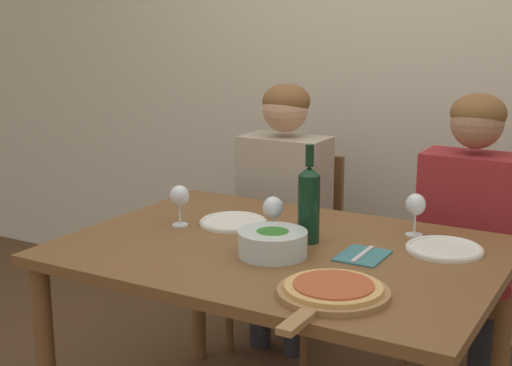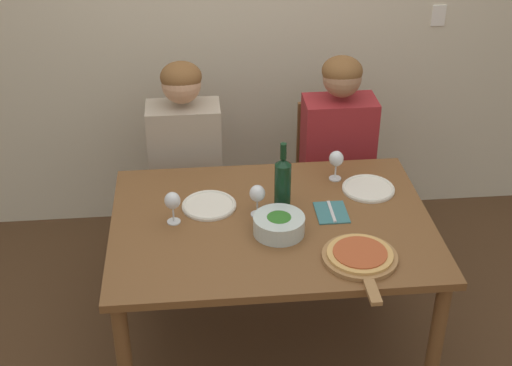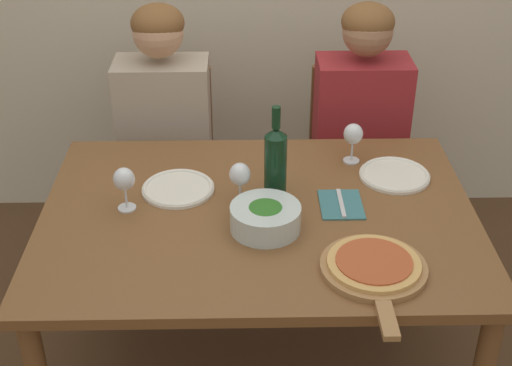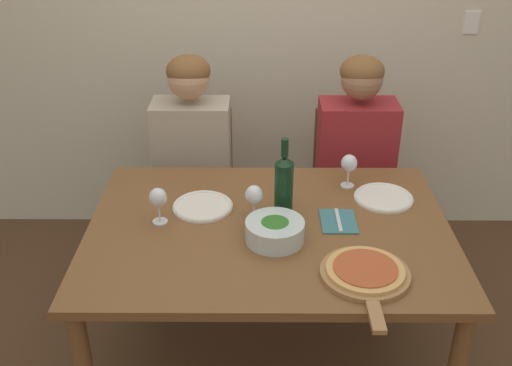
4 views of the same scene
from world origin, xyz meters
name	(u,v)px [view 2 (image 2 of 4)]	position (x,y,z in m)	size (l,w,h in m)	color
ground_plane	(270,347)	(0.00, 0.00, 0.00)	(40.00, 40.00, 0.00)	#4C331E
back_wall	(246,2)	(0.00, 1.29, 1.35)	(10.00, 0.06, 2.70)	beige
dining_table	(271,237)	(0.00, 0.00, 0.67)	(1.42, 1.02, 0.76)	brown
chair_left	(187,182)	(-0.37, 0.84, 0.48)	(0.42, 0.42, 0.88)	brown
chair_right	(332,175)	(0.45, 0.84, 0.48)	(0.42, 0.42, 0.88)	brown
person_woman	(185,151)	(-0.37, 0.73, 0.73)	(0.47, 0.51, 1.22)	#28282D
person_man	(338,144)	(0.45, 0.73, 0.73)	(0.47, 0.51, 1.22)	#28282D
wine_bottle	(283,183)	(0.06, 0.09, 0.89)	(0.07, 0.07, 0.33)	black
broccoli_bowl	(279,225)	(0.02, -0.10, 0.80)	(0.22, 0.22, 0.09)	silver
dinner_plate_left	(209,205)	(-0.27, 0.14, 0.77)	(0.25, 0.25, 0.02)	silver
dinner_plate_right	(368,188)	(0.48, 0.22, 0.77)	(0.25, 0.25, 0.02)	silver
pizza_on_board	(360,257)	(0.32, -0.32, 0.77)	(0.31, 0.45, 0.04)	#9E7042
wine_glass_left	(172,202)	(-0.43, 0.03, 0.86)	(0.07, 0.07, 0.15)	silver
wine_glass_right	(336,160)	(0.35, 0.33, 0.86)	(0.07, 0.07, 0.15)	silver
wine_glass_centre	(257,195)	(-0.06, 0.05, 0.86)	(0.07, 0.07, 0.15)	silver
fork_on_napkin	(331,212)	(0.27, 0.04, 0.76)	(0.14, 0.18, 0.01)	#387075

